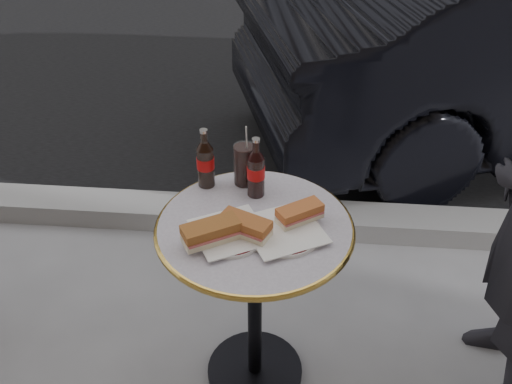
# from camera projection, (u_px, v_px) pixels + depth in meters

# --- Properties ---
(ground) EXTENTS (80.00, 80.00, 0.00)m
(ground) POSITION_uv_depth(u_px,v_px,m) (255.00, 373.00, 2.19)
(ground) COLOR gray
(ground) RESTS_ON ground
(curb) EXTENTS (40.00, 0.20, 0.12)m
(curb) POSITION_uv_depth(u_px,v_px,m) (271.00, 218.00, 2.89)
(curb) COLOR gray
(curb) RESTS_ON ground
(bistro_table) EXTENTS (0.62, 0.62, 0.73)m
(bistro_table) POSITION_uv_depth(u_px,v_px,m) (255.00, 307.00, 1.97)
(bistro_table) COLOR #BAB2C4
(bistro_table) RESTS_ON ground
(plate_left) EXTENTS (0.27, 0.27, 0.01)m
(plate_left) POSITION_uv_depth(u_px,v_px,m) (230.00, 234.00, 1.72)
(plate_left) COLOR white
(plate_left) RESTS_ON bistro_table
(plate_right) EXTENTS (0.29, 0.29, 0.01)m
(plate_right) POSITION_uv_depth(u_px,v_px,m) (283.00, 232.00, 1.72)
(plate_right) COLOR white
(plate_right) RESTS_ON bistro_table
(sandwich_left_a) EXTENTS (0.19, 0.15, 0.06)m
(sandwich_left_a) POSITION_uv_depth(u_px,v_px,m) (211.00, 233.00, 1.66)
(sandwich_left_a) COLOR #985726
(sandwich_left_a) RESTS_ON plate_left
(sandwich_left_b) EXTENTS (0.17, 0.13, 0.05)m
(sandwich_left_b) POSITION_uv_depth(u_px,v_px,m) (245.00, 227.00, 1.69)
(sandwich_left_b) COLOR #A45829
(sandwich_left_b) RESTS_ON plate_left
(sandwich_right) EXTENTS (0.16, 0.14, 0.05)m
(sandwich_right) POSITION_uv_depth(u_px,v_px,m) (300.00, 214.00, 1.74)
(sandwich_right) COLOR #B85F2E
(sandwich_right) RESTS_ON plate_right
(cola_bottle_left) EXTENTS (0.08, 0.08, 0.21)m
(cola_bottle_left) POSITION_uv_depth(u_px,v_px,m) (205.00, 158.00, 1.87)
(cola_bottle_left) COLOR black
(cola_bottle_left) RESTS_ON bistro_table
(cola_bottle_right) EXTENTS (0.07, 0.07, 0.21)m
(cola_bottle_right) POSITION_uv_depth(u_px,v_px,m) (256.00, 167.00, 1.83)
(cola_bottle_right) COLOR black
(cola_bottle_right) RESTS_ON bistro_table
(cola_glass) EXTENTS (0.09, 0.09, 0.15)m
(cola_glass) POSITION_uv_depth(u_px,v_px,m) (244.00, 164.00, 1.90)
(cola_glass) COLOR black
(cola_glass) RESTS_ON bistro_table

